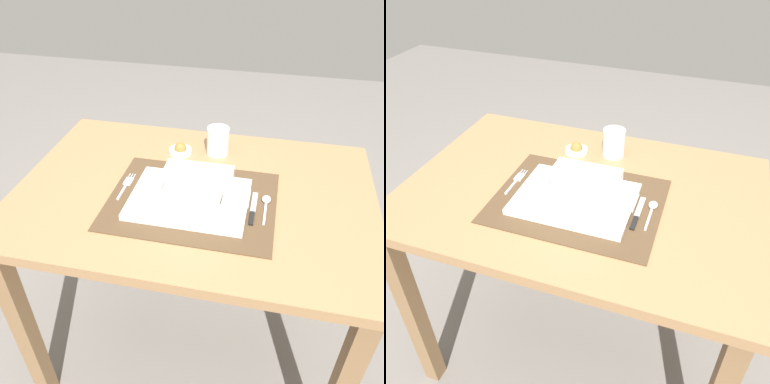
% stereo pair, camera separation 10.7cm
% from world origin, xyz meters
% --- Properties ---
extents(ground_plane, '(6.00, 6.00, 0.00)m').
position_xyz_m(ground_plane, '(0.00, 0.00, 0.00)').
color(ground_plane, slate).
extents(dining_table, '(1.00, 0.70, 0.73)m').
position_xyz_m(dining_table, '(0.00, 0.00, 0.62)').
color(dining_table, '#936D47').
rests_on(dining_table, ground).
extents(placemat, '(0.45, 0.35, 0.00)m').
position_xyz_m(placemat, '(0.01, -0.05, 0.73)').
color(placemat, '#4C3823').
rests_on(placemat, dining_table).
extents(serving_plate, '(0.31, 0.23, 0.02)m').
position_xyz_m(serving_plate, '(-0.00, -0.06, 0.74)').
color(serving_plate, white).
rests_on(serving_plate, placemat).
extents(porridge_bowl, '(0.19, 0.19, 0.05)m').
position_xyz_m(porridge_bowl, '(0.01, -0.05, 0.76)').
color(porridge_bowl, white).
rests_on(porridge_bowl, serving_plate).
extents(fork, '(0.02, 0.13, 0.00)m').
position_xyz_m(fork, '(-0.19, -0.02, 0.73)').
color(fork, silver).
rests_on(fork, placemat).
extents(spoon, '(0.02, 0.12, 0.01)m').
position_xyz_m(spoon, '(0.20, -0.02, 0.73)').
color(spoon, silver).
rests_on(spoon, placemat).
extents(butter_knife, '(0.01, 0.14, 0.01)m').
position_xyz_m(butter_knife, '(0.17, -0.06, 0.73)').
color(butter_knife, black).
rests_on(butter_knife, placemat).
extents(bread_knife, '(0.01, 0.14, 0.01)m').
position_xyz_m(bread_knife, '(0.15, -0.06, 0.73)').
color(bread_knife, '#59331E').
rests_on(bread_knife, placemat).
extents(drinking_glass, '(0.07, 0.07, 0.09)m').
position_xyz_m(drinking_glass, '(0.03, 0.21, 0.76)').
color(drinking_glass, white).
rests_on(drinking_glass, dining_table).
extents(condiment_saucer, '(0.07, 0.07, 0.04)m').
position_xyz_m(condiment_saucer, '(-0.09, 0.19, 0.74)').
color(condiment_saucer, white).
rests_on(condiment_saucer, dining_table).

